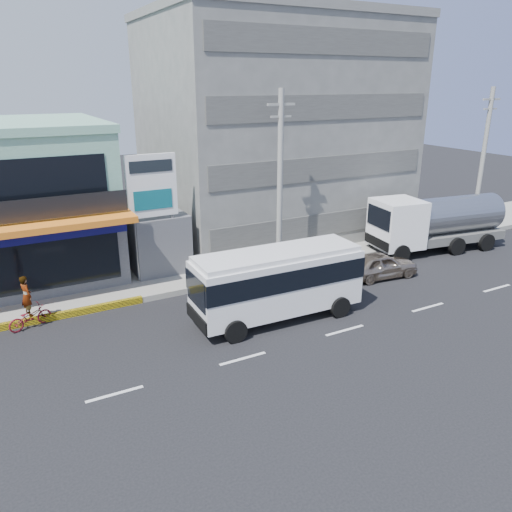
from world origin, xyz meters
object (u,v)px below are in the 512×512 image
Objects in this scene: utility_pole_far at (482,162)px; motorcycle_rider at (29,311)px; satellite_dish at (153,210)px; billboard at (152,193)px; sedan at (380,265)px; concrete_building at (274,132)px; minibus at (277,279)px; utility_pole_near at (280,183)px; tanker_truck at (433,222)px.

motorcycle_rider is (-29.08, -0.60, -4.34)m from utility_pole_far.
satellite_dish is at bearing 30.69° from motorcycle_rider.
billboard is 1.63× the size of sedan.
concrete_building is at bearing 21.80° from satellite_dish.
utility_pole_far is 1.28× the size of minibus.
motorcycle_rider is at bearing 87.24° from sedan.
utility_pole_far is (16.00, 0.00, 0.00)m from utility_pole_near.
billboard is at bearing 20.05° from motorcycle_rider.
tanker_truck is (6.67, -8.77, -5.11)m from concrete_building.
sedan is at bearing -86.92° from concrete_building.
utility_pole_near reaches higher than sedan.
sedan is (10.59, -6.86, -2.85)m from satellite_dish.
concrete_building is 12.17m from billboard.
sedan is at bearing 12.28° from minibus.
utility_pole_far reaches higher than minibus.
utility_pole_far is (22.50, -1.80, 0.22)m from billboard.
sedan is at bearing -32.96° from satellite_dish.
utility_pole_near is (-4.00, -7.60, -1.85)m from concrete_building.
sedan is at bearing -161.05° from tanker_truck.
billboard is at bearing 170.18° from tanker_truck.
billboard is 0.69× the size of utility_pole_far.
minibus reaches higher than motorcycle_rider.
utility_pole_near is 2.36× the size of sedan.
motorcycle_rider is (-13.08, -0.60, -4.34)m from utility_pole_near.
tanker_truck is (-5.33, -1.17, -3.26)m from utility_pole_far.
concrete_building is at bearing 127.26° from tanker_truck.
sedan is (7.58, 1.65, -1.21)m from minibus.
concrete_building is 2.32× the size of billboard.
motorcycle_rider is at bearing 178.62° from tanker_truck.
minibus is (-2.99, -4.91, -3.21)m from utility_pole_near.
billboard is at bearing -105.52° from satellite_dish.
motorcycle_rider is at bearing -154.35° from concrete_building.
billboard reaches higher than motorcycle_rider.
sedan is at bearing -8.58° from motorcycle_rider.
utility_pole_near is at bearing -30.96° from satellite_dish.
minibus reaches higher than sedan.
satellite_dish is 0.16× the size of tanker_truck.
minibus is 1.84× the size of sedan.
satellite_dish is 0.15× the size of utility_pole_far.
billboard is (-0.50, -1.80, 1.35)m from satellite_dish.
billboard is 0.69× the size of utility_pole_near.
utility_pole_near is (6.50, -1.80, 0.22)m from billboard.
billboard is 0.88× the size of minibus.
satellite_dish is 8.68m from motorcycle_rider.
utility_pole_far is 29.41m from motorcycle_rider.
motorcycle_rider is at bearing 156.84° from minibus.
utility_pole_far is at bearing -32.35° from concrete_building.
concrete_building is at bearing 8.91° from sedan.
minibus is 14.17m from tanker_truck.
utility_pole_near is (6.00, -3.60, 1.57)m from satellite_dish.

